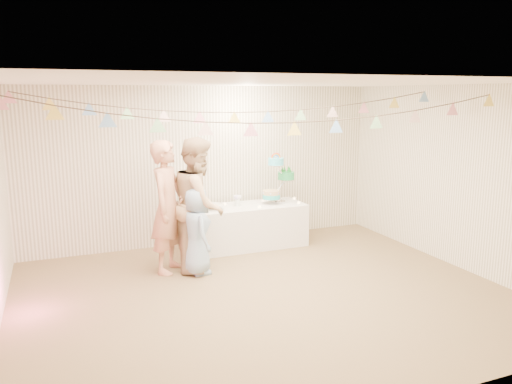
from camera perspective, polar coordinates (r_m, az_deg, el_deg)
name	(u,v)px	position (r m, az deg, el deg)	size (l,w,h in m)	color
floor	(265,294)	(6.38, 1.06, -11.63)	(6.00, 6.00, 0.00)	brown
ceiling	(266,82)	(5.88, 1.16, 12.41)	(6.00, 6.00, 0.00)	white
back_wall	(206,166)	(8.32, -5.70, 3.02)	(6.00, 6.00, 0.00)	white
front_wall	(397,254)	(3.90, 15.85, -6.78)	(6.00, 6.00, 0.00)	white
right_wall	(459,177)	(7.67, 22.17, 1.55)	(5.00, 5.00, 0.00)	white
table	(249,226)	(8.19, -0.83, -3.89)	(1.84, 0.74, 0.69)	white
cake_stand	(278,176)	(8.28, 2.58, 1.88)	(0.69, 0.41, 0.78)	silver
cake_bottom	(272,195)	(8.22, 1.78, -0.32)	(0.31, 0.31, 0.15)	#2AC7C0
cake_middle	(286,176)	(8.44, 3.43, 1.83)	(0.27, 0.27, 0.22)	#21984E
cake_top_tier	(276,162)	(8.19, 2.30, 3.47)	(0.25, 0.25, 0.19)	#4CD3F0
platter	(215,205)	(7.85, -4.74, -1.47)	(0.31, 0.31, 0.02)	white
posy	(237,197)	(8.06, -2.13, -0.53)	(0.16, 0.16, 0.18)	white
person_adult_a	(168,207)	(7.03, -10.03, -1.70)	(0.68, 0.44, 1.86)	tan
person_adult_b	(199,204)	(7.10, -6.54, -1.34)	(0.92, 0.71, 1.89)	tan
person_child	(197,231)	(6.95, -6.79, -4.47)	(0.59, 0.39, 1.22)	#8EAAC9
bunting_back	(234,103)	(6.91, -2.51, 10.14)	(5.60, 1.10, 0.40)	pink
bunting_front	(273,108)	(5.70, 1.95, 9.63)	(5.60, 0.90, 0.36)	#72A5E5
tealight_0	(204,211)	(7.71, -5.98, -2.14)	(0.04, 0.04, 0.03)	#FFD88C
tealight_1	(225,204)	(8.15, -3.59, -1.38)	(0.04, 0.04, 0.03)	#FFD88C
tealight_2	(260,207)	(7.94, 0.41, -1.69)	(0.04, 0.04, 0.03)	#FFD88C
tealight_3	(263,200)	(8.43, 0.84, -0.93)	(0.04, 0.04, 0.03)	#FFD88C
tealight_4	(299,203)	(8.27, 4.92, -1.21)	(0.04, 0.04, 0.03)	#FFD88C
tealight_5	(294,198)	(8.59, 4.40, -0.73)	(0.04, 0.04, 0.03)	#FFD88C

